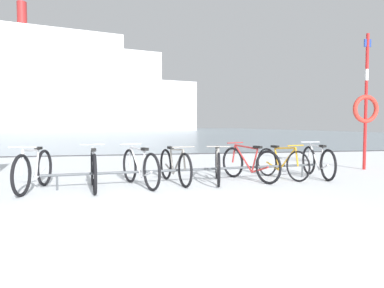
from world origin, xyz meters
The scene contains 12 objects.
ground centered at (0.00, 53.90, -0.04)m, with size 80.00×132.00×0.08m.
bike_rack centered at (0.90, 3.03, 0.27)m, with size 5.80×0.68×0.31m.
bicycle_0 centered at (-2.11, 2.78, 0.37)m, with size 0.46×1.72×0.83m.
bicycle_1 centered at (-1.06, 2.70, 0.37)m, with size 0.46×1.70×0.83m.
bicycle_2 centered at (-0.20, 2.86, 0.37)m, with size 0.72×1.68×0.82m.
bicycle_3 centered at (0.52, 3.09, 0.36)m, with size 0.55×1.74×0.79m.
bicycle_4 centered at (1.41, 3.00, 0.36)m, with size 0.54×1.66×0.79m.
bicycle_5 centered at (2.14, 3.11, 0.36)m, with size 0.77×1.66×0.81m.
bicycle_6 centered at (2.95, 3.22, 0.35)m, with size 0.63×1.54×0.78m.
bicycle_7 centered at (3.83, 3.21, 0.36)m, with size 0.46×1.66×0.80m.
rescue_post centered at (5.85, 4.26, 1.71)m, with size 0.76×0.12×3.61m.
ferry_ship centered at (-12.61, 71.11, 8.47)m, with size 55.79×23.32×25.27m.
Camera 1 is at (-0.47, -3.78, 1.20)m, focal length 31.75 mm.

